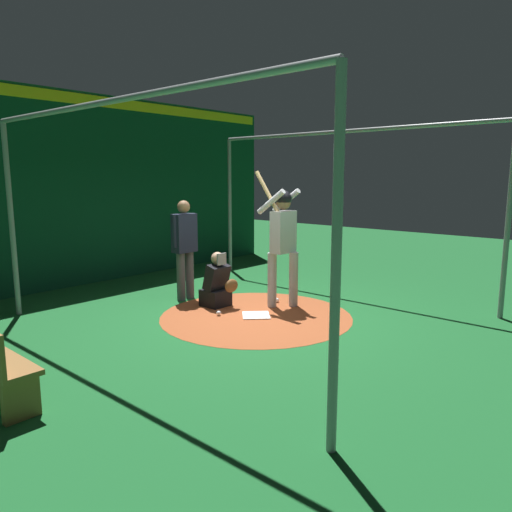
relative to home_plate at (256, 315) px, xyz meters
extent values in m
plane|color=#195B28|center=(0.00, 0.00, -0.01)|extent=(25.06, 25.06, 0.00)
cylinder|color=#9E4C28|center=(0.00, 0.00, -0.01)|extent=(2.98, 2.98, 0.01)
cube|color=white|center=(0.00, 0.00, 0.00)|extent=(0.59, 0.59, 0.01)
cylinder|color=#B3B3B7|center=(0.09, 0.85, 0.44)|extent=(0.15, 0.15, 0.91)
cylinder|color=#B3B3B7|center=(-0.15, 0.58, 0.44)|extent=(0.15, 0.15, 0.91)
cube|color=silver|center=(-0.03, 0.71, 1.24)|extent=(0.22, 0.44, 0.68)
cylinder|color=silver|center=(-0.13, 0.91, 1.74)|extent=(0.55, 0.09, 0.42)
cylinder|color=silver|center=(-0.13, 0.51, 1.74)|extent=(0.55, 0.09, 0.42)
sphere|color=#9E704C|center=(-0.03, 0.71, 1.72)|extent=(0.24, 0.24, 0.24)
sphere|color=black|center=(-0.03, 0.71, 1.79)|extent=(0.26, 0.26, 0.26)
cylinder|color=tan|center=(-0.25, 0.58, 1.87)|extent=(0.54, 0.06, 0.73)
cube|color=black|center=(-0.91, 0.00, 0.13)|extent=(0.40, 0.40, 0.28)
cube|color=black|center=(-0.87, 0.00, 0.48)|extent=(0.30, 0.40, 0.46)
sphere|color=tan|center=(-0.85, 0.00, 0.80)|extent=(0.21, 0.21, 0.21)
cube|color=gray|center=(-0.75, 0.00, 0.80)|extent=(0.03, 0.19, 0.19)
ellipsoid|color=brown|center=(-0.59, 0.06, 0.37)|extent=(0.12, 0.28, 0.22)
cylinder|color=#4C4C51|center=(-1.62, 0.06, 0.41)|extent=(0.15, 0.15, 0.85)
cylinder|color=#4C4C51|center=(-1.62, -0.14, 0.41)|extent=(0.15, 0.15, 0.85)
cube|color=#1E2338|center=(-1.62, -0.04, 1.17)|extent=(0.22, 0.42, 0.67)
cylinder|color=#1E2338|center=(-1.62, 0.16, 1.22)|extent=(0.09, 0.09, 0.56)
cylinder|color=#1E2338|center=(-1.62, -0.24, 1.22)|extent=(0.09, 0.09, 0.56)
sphere|color=#9E704C|center=(-1.62, -0.04, 1.62)|extent=(0.22, 0.22, 0.22)
cube|color=#0C3D26|center=(-4.15, 0.00, 1.87)|extent=(0.20, 9.06, 3.76)
cube|color=yellow|center=(-4.04, 0.00, 3.60)|extent=(0.03, 8.88, 0.20)
cylinder|color=gray|center=(-2.90, -2.40, 1.47)|extent=(0.08, 0.08, 2.96)
cylinder|color=gray|center=(2.90, -2.40, 1.47)|extent=(0.08, 0.08, 2.96)
cylinder|color=gray|center=(-2.90, 2.40, 1.47)|extent=(0.08, 0.08, 2.96)
cylinder|color=gray|center=(2.90, 2.40, 1.47)|extent=(0.08, 0.08, 2.96)
cylinder|color=gray|center=(0.00, -2.40, 2.95)|extent=(5.79, 0.07, 0.07)
cylinder|color=gray|center=(0.00, 2.40, 2.95)|extent=(5.79, 0.07, 0.07)
cube|color=olive|center=(0.54, -3.80, 0.19)|extent=(0.08, 0.32, 0.40)
sphere|color=white|center=(-0.92, 0.30, 0.03)|extent=(0.07, 0.07, 0.07)
sphere|color=white|center=(-0.26, 0.84, 0.03)|extent=(0.07, 0.07, 0.07)
sphere|color=white|center=(-0.44, -0.38, 0.03)|extent=(0.07, 0.07, 0.07)
camera|label=1|loc=(4.76, -5.42, 2.15)|focal=33.57mm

